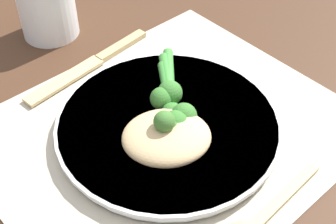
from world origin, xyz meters
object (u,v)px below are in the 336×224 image
knife (91,64)px  broccoli_stalk_rear (175,107)px  plate (168,125)px  chicken_fillet (167,137)px  broccoli_stalk_front (170,119)px  broccoli_stalk_right (167,90)px  water_glass (46,3)px

knife → broccoli_stalk_rear: bearing=177.8°
plate → broccoli_stalk_rear: bearing=16.9°
chicken_fillet → broccoli_stalk_rear: (0.04, 0.03, -0.00)m
plate → broccoli_stalk_front: (-0.00, -0.01, 0.02)m
broccoli_stalk_rear → knife: (-0.01, 0.16, -0.02)m
broccoli_stalk_rear → knife: size_ratio=0.60×
broccoli_stalk_front → knife: broccoli_stalk_front is taller
chicken_fillet → broccoli_stalk_front: 0.03m
broccoli_stalk_front → broccoli_stalk_right: (0.03, 0.04, -0.00)m
broccoli_stalk_rear → knife: bearing=-50.5°
plate → broccoli_stalk_right: bearing=49.9°
chicken_fillet → broccoli_stalk_front: broccoli_stalk_front is taller
plate → chicken_fillet: bearing=-134.2°
plate → water_glass: size_ratio=2.61×
chicken_fillet → broccoli_stalk_rear: 0.05m
plate → broccoli_stalk_rear: size_ratio=2.11×
plate → broccoli_stalk_front: size_ratio=2.23×
broccoli_stalk_right → water_glass: 0.24m
chicken_fillet → broccoli_stalk_right: bearing=47.9°
water_glass → knife: bearing=-92.0°
broccoli_stalk_rear → broccoli_stalk_right: same height
broccoli_stalk_front → broccoli_stalk_right: size_ratio=1.29×
broccoli_stalk_front → broccoli_stalk_rear: bearing=-110.2°
broccoli_stalk_front → water_glass: bearing=-58.0°
broccoli_stalk_right → knife: 0.13m
chicken_fillet → broccoli_stalk_right: size_ratio=1.41×
plate → broccoli_stalk_front: 0.02m
chicken_fillet → knife: (0.03, 0.19, -0.03)m
knife → plate: bearing=172.6°
chicken_fillet → broccoli_stalk_front: size_ratio=1.09×
plate → water_glass: water_glass is taller
broccoli_stalk_right → plate: bearing=90.2°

